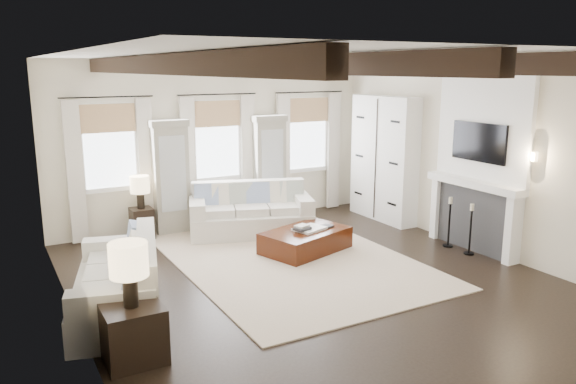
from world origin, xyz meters
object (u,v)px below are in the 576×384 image
ottoman (305,241)px  side_table_back (142,224)px  side_table_front (133,333)px  sofa_left (122,284)px  sofa_back (250,213)px

ottoman → side_table_back: size_ratio=2.51×
side_table_front → sofa_left: bearing=81.9°
sofa_back → side_table_back: sofa_back is taller
sofa_back → sofa_left: 3.74m
sofa_back → side_table_front: bearing=-130.4°
sofa_back → side_table_back: bearing=160.8°
sofa_left → ottoman: size_ratio=1.68×
sofa_back → side_table_back: size_ratio=4.25×
side_table_back → sofa_back: bearing=-19.2°
sofa_left → side_table_front: sofa_left is taller
side_table_front → side_table_back: 4.44m
sofa_back → side_table_back: (-1.86, 0.65, -0.11)m
sofa_left → side_table_front: (-0.18, -1.26, -0.07)m
side_table_back → ottoman: bearing=-42.8°
ottoman → side_table_back: (-2.22, 2.06, 0.10)m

